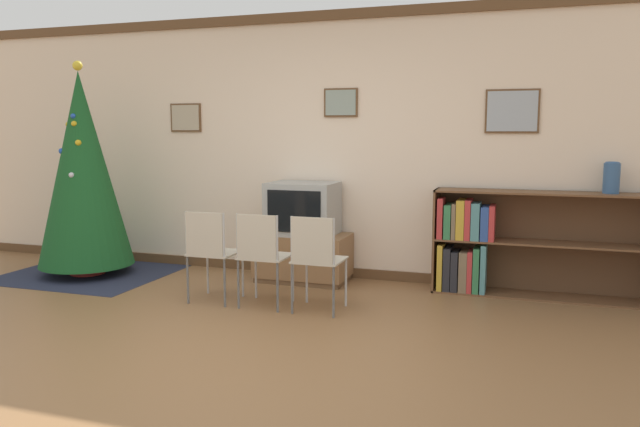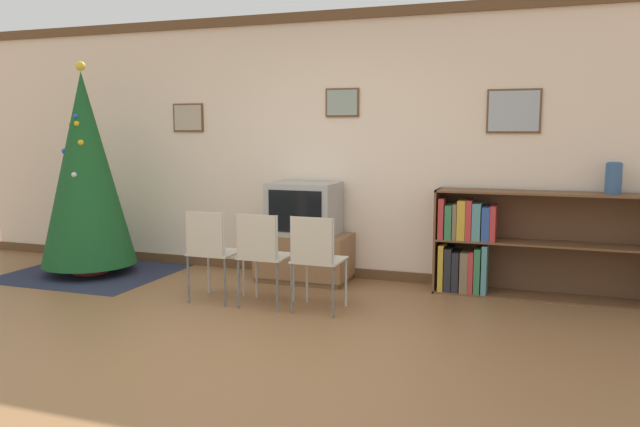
% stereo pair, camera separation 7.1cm
% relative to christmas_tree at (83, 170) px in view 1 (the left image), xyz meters
% --- Properties ---
extents(ground_plane, '(24.00, 24.00, 0.00)m').
position_rel_christmas_tree_xyz_m(ground_plane, '(2.47, -1.77, -1.11)').
color(ground_plane, brown).
extents(wall_back, '(8.97, 0.11, 2.70)m').
position_rel_christmas_tree_xyz_m(wall_back, '(2.48, 0.79, 0.25)').
color(wall_back, beige).
rests_on(wall_back, ground_plane).
extents(area_rug, '(1.66, 1.43, 0.01)m').
position_rel_christmas_tree_xyz_m(area_rug, '(0.00, 0.00, -1.10)').
color(area_rug, '#23283D').
rests_on(area_rug, ground_plane).
extents(christmas_tree, '(0.97, 0.97, 2.21)m').
position_rel_christmas_tree_xyz_m(christmas_tree, '(0.00, 0.00, 0.00)').
color(christmas_tree, maroon).
rests_on(christmas_tree, area_rug).
extents(tv_console, '(0.92, 0.53, 0.48)m').
position_rel_christmas_tree_xyz_m(tv_console, '(2.27, 0.46, -0.86)').
color(tv_console, brown).
rests_on(tv_console, ground_plane).
extents(television, '(0.67, 0.52, 0.52)m').
position_rel_christmas_tree_xyz_m(television, '(2.27, 0.46, -0.37)').
color(television, '#9E9E99').
rests_on(television, tv_console).
extents(folding_chair_left, '(0.40, 0.40, 0.82)m').
position_rel_christmas_tree_xyz_m(folding_chair_left, '(1.78, -0.57, -0.63)').
color(folding_chair_left, '#BCB29E').
rests_on(folding_chair_left, ground_plane).
extents(folding_chair_center, '(0.40, 0.40, 0.82)m').
position_rel_christmas_tree_xyz_m(folding_chair_center, '(2.27, -0.57, -0.63)').
color(folding_chair_center, '#BCB29E').
rests_on(folding_chair_center, ground_plane).
extents(folding_chair_right, '(0.40, 0.40, 0.82)m').
position_rel_christmas_tree_xyz_m(folding_chair_right, '(2.76, -0.57, -0.63)').
color(folding_chair_right, '#BCB29E').
rests_on(folding_chair_right, ground_plane).
extents(bookshelf, '(2.02, 0.36, 0.97)m').
position_rel_christmas_tree_xyz_m(bookshelf, '(4.20, 0.56, -0.64)').
color(bookshelf, brown).
rests_on(bookshelf, ground_plane).
extents(vase, '(0.14, 0.14, 0.28)m').
position_rel_christmas_tree_xyz_m(vase, '(5.08, 0.59, 0.00)').
color(vase, '#335684').
rests_on(vase, bookshelf).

